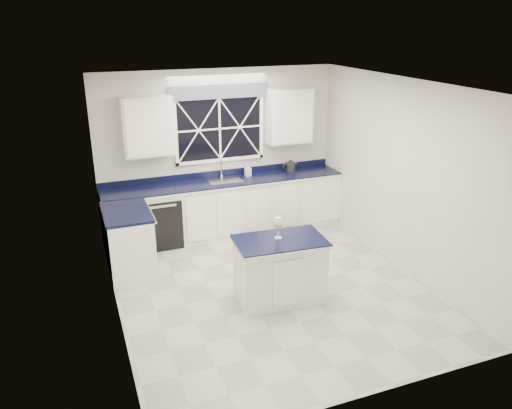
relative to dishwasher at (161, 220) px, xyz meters
name	(u,v)px	position (x,y,z in m)	size (l,w,h in m)	color
ground	(271,288)	(1.10, -1.95, -0.41)	(4.50, 4.50, 0.00)	#B3B4AF
back_wall	(219,152)	(1.10, 0.30, 0.94)	(4.00, 0.10, 2.70)	silver
base_cabinets	(210,215)	(0.77, -0.17, 0.04)	(3.99, 1.60, 0.90)	white
countertop	(226,182)	(1.10, 0.00, 0.51)	(3.98, 0.64, 0.04)	black
dishwasher	(161,220)	(0.00, 0.00, 0.00)	(0.60, 0.58, 0.82)	black
window	(220,124)	(1.10, 0.25, 1.42)	(1.65, 0.09, 1.26)	black
upper_cabinets	(222,121)	(1.10, 0.13, 1.49)	(3.10, 0.34, 0.90)	white
faucet	(222,168)	(1.10, 0.19, 0.69)	(0.05, 0.20, 0.30)	silver
island	(280,269)	(1.10, -2.24, 0.01)	(1.17, 0.76, 0.84)	white
rug	(280,240)	(1.82, -0.60, -0.40)	(1.54, 1.12, 0.02)	beige
kettle	(291,165)	(2.33, 0.13, 0.63)	(0.30, 0.19, 0.21)	#2F2F32
wine_glass	(278,224)	(1.09, -2.18, 0.62)	(0.12, 0.12, 0.28)	silver
soap_bottle	(248,170)	(1.53, 0.12, 0.64)	(0.10, 0.10, 0.21)	silver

